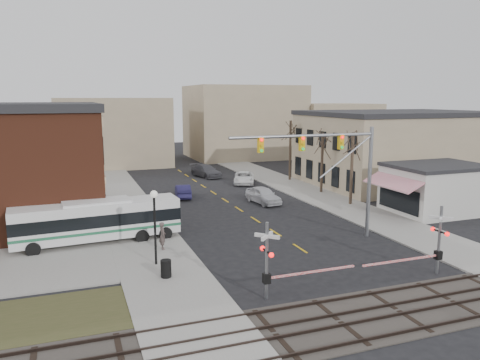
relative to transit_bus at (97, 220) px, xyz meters
name	(u,v)px	position (x,y,z in m)	size (l,w,h in m)	color
ground	(315,258)	(12.66, -7.95, -1.65)	(160.00, 160.00, 0.00)	black
sidewalk_west	(125,203)	(3.16, 12.05, -1.59)	(5.00, 60.00, 0.12)	gray
sidewalk_east	(301,190)	(22.16, 12.05, -1.59)	(5.00, 60.00, 0.12)	gray
ballast_strip	(397,311)	(12.66, -15.95, -1.62)	(160.00, 5.00, 0.06)	#332D28
rail_tracks	(397,309)	(12.66, -15.95, -1.53)	(160.00, 3.91, 0.14)	#2D231E
tan_building	(397,147)	(34.66, 12.05, 2.61)	(20.30, 15.30, 8.50)	gray
awning_shop	(436,188)	(28.63, -0.95, 0.52)	(9.74, 6.20, 4.30)	beige
tree_east_a	(352,168)	(23.16, 4.05, 1.85)	(0.28, 0.28, 6.75)	#382B21
tree_east_b	(322,162)	(23.46, 10.05, 1.62)	(0.28, 0.28, 6.30)	#382B21
tree_east_c	(290,150)	(23.66, 18.05, 2.07)	(0.28, 0.28, 7.20)	#382B21
transit_bus	(97,220)	(0.00, 0.00, 0.00)	(11.39, 3.30, 2.89)	silver
traffic_signal_mast	(335,160)	(15.66, -5.07, 4.13)	(10.81, 0.30, 8.00)	gray
rr_crossing_west	(275,261)	(7.77, -12.55, 0.32)	(5.60, 1.36, 4.00)	gray
rr_crossing_east	(433,241)	(17.57, -12.72, 0.32)	(5.60, 1.36, 4.00)	gray
street_lamp	(154,212)	(2.97, -5.93, 1.69)	(0.44, 0.44, 4.53)	black
trash_bin	(166,269)	(3.13, -8.17, -1.04)	(0.60, 0.60, 0.98)	black
car_a	(263,195)	(15.72, 7.61, -0.86)	(1.86, 4.63, 1.58)	silver
car_b	(183,191)	(9.06, 12.81, -0.98)	(1.42, 4.07, 1.34)	#1E1B43
car_c	(244,178)	(17.66, 18.01, -0.96)	(2.28, 4.95, 1.38)	white
car_d	(206,171)	(14.76, 24.12, -0.87)	(2.17, 5.33, 1.55)	#45454B
pedestrian_near	(163,236)	(3.90, -3.24, -0.61)	(0.67, 0.44, 1.84)	#4E423F
pedestrian_far	(119,227)	(1.40, -0.04, -0.59)	(0.91, 0.71, 1.87)	#2C2D4E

